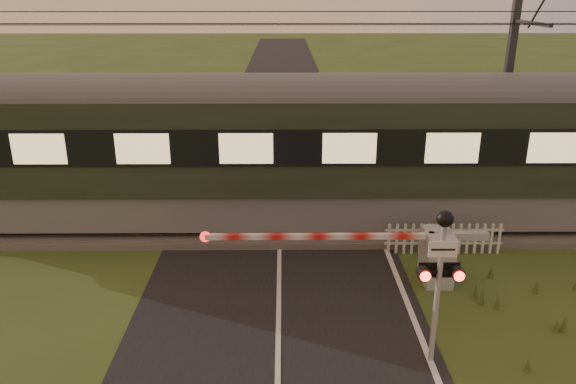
{
  "coord_description": "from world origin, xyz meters",
  "views": [
    {
      "loc": [
        0.11,
        -8.24,
        6.34
      ],
      "look_at": [
        0.21,
        3.2,
        2.19
      ],
      "focal_mm": 35.0,
      "sensor_mm": 36.0,
      "label": 1
    }
  ],
  "objects_px": {
    "boom_gate": "(426,254)",
    "crossing_signal": "(441,261)",
    "picket_fence": "(444,239)",
    "catenary_mast": "(507,87)"
  },
  "relations": [
    {
      "from": "boom_gate",
      "to": "crossing_signal",
      "type": "bearing_deg",
      "value": -101.19
    },
    {
      "from": "crossing_signal",
      "to": "catenary_mast",
      "type": "relative_size",
      "value": 0.43
    },
    {
      "from": "boom_gate",
      "to": "catenary_mast",
      "type": "distance_m",
      "value": 7.17
    },
    {
      "from": "boom_gate",
      "to": "crossing_signal",
      "type": "xyz_separation_m",
      "value": [
        -0.59,
        -2.97,
        1.34
      ]
    },
    {
      "from": "catenary_mast",
      "to": "crossing_signal",
      "type": "bearing_deg",
      "value": -115.94
    },
    {
      "from": "crossing_signal",
      "to": "boom_gate",
      "type": "bearing_deg",
      "value": 78.81
    },
    {
      "from": "catenary_mast",
      "to": "boom_gate",
      "type": "bearing_deg",
      "value": -122.69
    },
    {
      "from": "boom_gate",
      "to": "crossing_signal",
      "type": "height_order",
      "value": "crossing_signal"
    },
    {
      "from": "crossing_signal",
      "to": "picket_fence",
      "type": "distance_m",
      "value": 4.87
    },
    {
      "from": "picket_fence",
      "to": "catenary_mast",
      "type": "xyz_separation_m",
      "value": [
        2.74,
        4.12,
        3.14
      ]
    }
  ]
}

